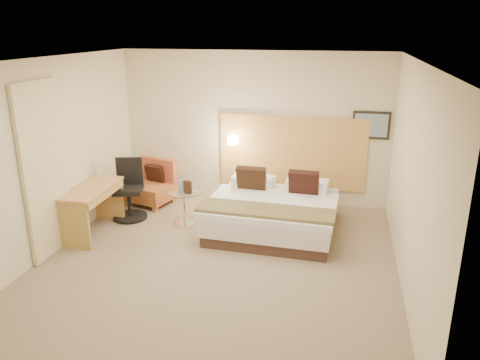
% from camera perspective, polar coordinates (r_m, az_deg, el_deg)
% --- Properties ---
extents(floor, '(4.80, 5.00, 0.02)m').
position_cam_1_polar(floor, '(6.57, -2.68, -9.88)').
color(floor, '#816F57').
rests_on(floor, ground).
extents(ceiling, '(4.80, 5.00, 0.02)m').
position_cam_1_polar(ceiling, '(5.81, -3.08, 14.52)').
color(ceiling, white).
rests_on(ceiling, floor).
extents(wall_back, '(4.80, 0.02, 2.70)m').
position_cam_1_polar(wall_back, '(8.42, 1.69, 6.34)').
color(wall_back, beige).
rests_on(wall_back, floor).
extents(wall_front, '(4.80, 0.02, 2.70)m').
position_cam_1_polar(wall_front, '(3.86, -12.91, -8.98)').
color(wall_front, beige).
rests_on(wall_front, floor).
extents(wall_left, '(0.02, 5.00, 2.70)m').
position_cam_1_polar(wall_left, '(7.07, -22.09, 2.67)').
color(wall_left, beige).
rests_on(wall_left, floor).
extents(wall_right, '(0.02, 5.00, 2.70)m').
position_cam_1_polar(wall_right, '(5.91, 20.30, -0.01)').
color(wall_right, beige).
rests_on(wall_right, floor).
extents(headboard_panel, '(2.60, 0.04, 1.30)m').
position_cam_1_polar(headboard_panel, '(8.37, 6.32, 3.36)').
color(headboard_panel, tan).
rests_on(headboard_panel, wall_back).
extents(art_frame, '(0.62, 0.03, 0.47)m').
position_cam_1_polar(art_frame, '(8.23, 15.69, 6.46)').
color(art_frame, black).
rests_on(art_frame, wall_back).
extents(art_canvas, '(0.54, 0.01, 0.39)m').
position_cam_1_polar(art_canvas, '(8.21, 15.70, 6.43)').
color(art_canvas, gray).
rests_on(art_canvas, wall_back).
extents(lamp_arm, '(0.02, 0.12, 0.02)m').
position_cam_1_polar(lamp_arm, '(8.45, -0.78, 5.00)').
color(lamp_arm, silver).
rests_on(lamp_arm, wall_back).
extents(lamp_shade, '(0.15, 0.15, 0.15)m').
position_cam_1_polar(lamp_shade, '(8.39, -0.88, 4.91)').
color(lamp_shade, '#F7E6C1').
rests_on(lamp_shade, wall_back).
extents(curtain, '(0.06, 0.90, 2.42)m').
position_cam_1_polar(curtain, '(6.88, -22.76, 1.05)').
color(curtain, beige).
rests_on(curtain, wall_left).
extents(bottle_a, '(0.07, 0.07, 0.20)m').
position_cam_1_polar(bottle_a, '(7.57, -7.29, -0.73)').
color(bottle_a, '#8BA4D6').
rests_on(bottle_a, side_table).
extents(bottle_b, '(0.07, 0.07, 0.20)m').
position_cam_1_polar(bottle_b, '(7.59, -6.80, -0.65)').
color(bottle_b, '#8398CA').
rests_on(bottle_b, side_table).
extents(menu_folder, '(0.14, 0.08, 0.22)m').
position_cam_1_polar(menu_folder, '(7.47, -6.39, -0.87)').
color(menu_folder, '#392417').
rests_on(menu_folder, side_table).
extents(bed, '(2.01, 1.96, 0.95)m').
position_cam_1_polar(bed, '(7.41, 4.12, -3.82)').
color(bed, '#3D281E').
rests_on(bed, floor).
extents(lounge_chair, '(0.89, 0.83, 0.79)m').
position_cam_1_polar(lounge_chair, '(8.65, -10.66, -0.77)').
color(lounge_chair, tan).
rests_on(lounge_chair, floor).
extents(side_table, '(0.59, 0.59, 0.54)m').
position_cam_1_polar(side_table, '(7.65, -6.84, -3.22)').
color(side_table, white).
rests_on(side_table, floor).
extents(desk, '(0.59, 1.23, 0.76)m').
position_cam_1_polar(desk, '(7.50, -17.57, -2.01)').
color(desk, tan).
rests_on(desk, floor).
extents(desk_chair, '(0.69, 0.69, 1.00)m').
position_cam_1_polar(desk_chair, '(8.03, -13.34, -1.71)').
color(desk_chair, black).
rests_on(desk_chair, floor).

